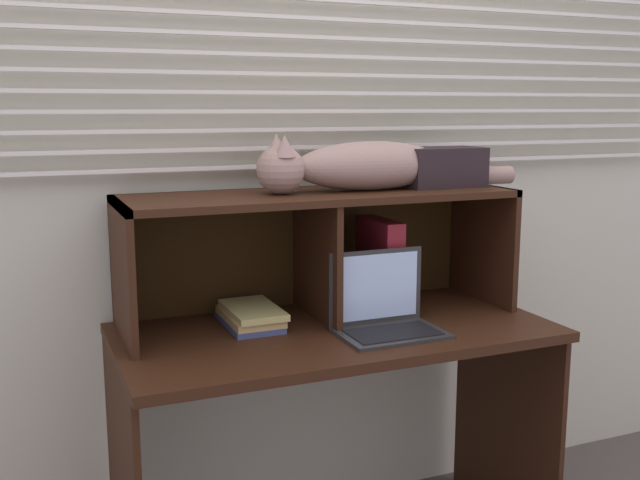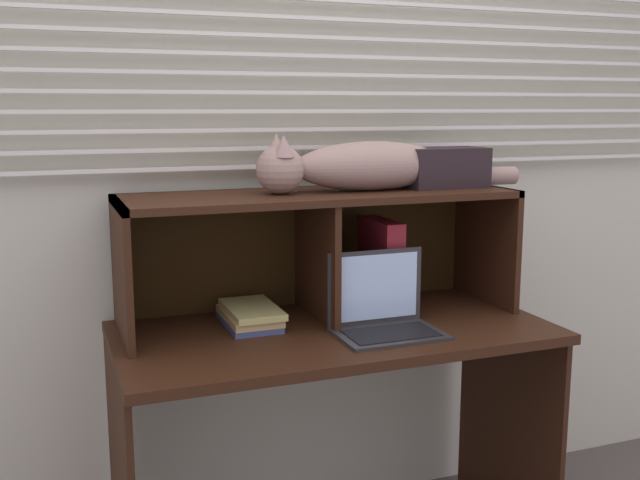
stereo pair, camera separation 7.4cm
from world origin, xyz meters
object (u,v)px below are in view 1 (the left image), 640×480
at_px(cat, 361,166).
at_px(binder_upright, 379,265).
at_px(book_stack, 251,316).
at_px(laptop, 385,314).
at_px(storage_box, 442,167).

xyz_separation_m(cat, binder_upright, (0.07, 0.00, -0.32)).
relative_size(binder_upright, book_stack, 1.13).
bearing_deg(cat, laptop, -94.48).
relative_size(cat, binder_upright, 3.00).
xyz_separation_m(laptop, storage_box, (0.31, 0.21, 0.41)).
height_order(binder_upright, book_stack, binder_upright).
height_order(laptop, book_stack, laptop).
bearing_deg(laptop, binder_upright, 67.57).
relative_size(cat, book_stack, 3.39).
height_order(laptop, binder_upright, binder_upright).
relative_size(cat, storage_box, 3.42).
distance_m(binder_upright, book_stack, 0.45).
bearing_deg(binder_upright, laptop, -112.43).
bearing_deg(binder_upright, book_stack, 179.83).
distance_m(laptop, book_stack, 0.41).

